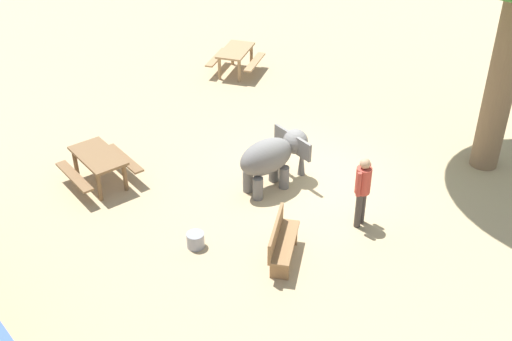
# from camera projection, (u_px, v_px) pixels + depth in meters

# --- Properties ---
(ground_plane) EXTENTS (60.00, 60.00, 0.00)m
(ground_plane) POSITION_uv_depth(u_px,v_px,m) (311.00, 180.00, 14.90)
(ground_plane) COLOR tan
(elephant) EXTENTS (1.24, 1.84, 1.27)m
(elephant) POSITION_uv_depth(u_px,v_px,m) (273.00, 156.00, 14.24)
(elephant) COLOR slate
(elephant) RESTS_ON ground_plane
(person_handler) EXTENTS (0.32, 0.49, 1.62)m
(person_handler) POSITION_uv_depth(u_px,v_px,m) (363.00, 187.00, 12.97)
(person_handler) COLOR #3F3833
(person_handler) RESTS_ON ground_plane
(wooden_bench) EXTENTS (1.18, 1.35, 0.88)m
(wooden_bench) POSITION_uv_depth(u_px,v_px,m) (281.00, 241.00, 12.26)
(wooden_bench) COLOR olive
(wooden_bench) RESTS_ON ground_plane
(picnic_table_near) EXTENTS (1.56, 1.54, 0.78)m
(picnic_table_near) POSITION_uv_depth(u_px,v_px,m) (99.00, 162.00, 14.47)
(picnic_table_near) COLOR brown
(picnic_table_near) RESTS_ON ground_plane
(picnic_table_far) EXTENTS (2.05, 2.06, 0.78)m
(picnic_table_far) POSITION_uv_depth(u_px,v_px,m) (236.00, 55.00, 19.73)
(picnic_table_far) COLOR #9E7A51
(picnic_table_far) RESTS_ON ground_plane
(feed_bucket) EXTENTS (0.36, 0.36, 0.32)m
(feed_bucket) POSITION_uv_depth(u_px,v_px,m) (196.00, 240.00, 12.77)
(feed_bucket) COLOR gray
(feed_bucket) RESTS_ON ground_plane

